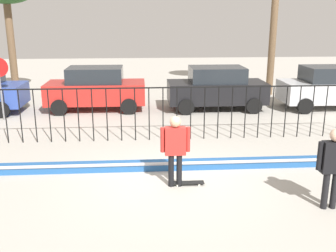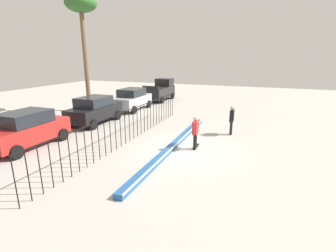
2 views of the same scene
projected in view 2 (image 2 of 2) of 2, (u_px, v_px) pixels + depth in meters
ground_plane at (187, 149)px, 12.98m from camera, size 60.00×60.00×0.00m
bowl_coping_ledge at (174, 145)px, 13.20m from camera, size 11.00×0.40×0.27m
perimeter_fence at (129, 122)px, 13.86m from camera, size 14.04×0.04×1.81m
skateboarder at (195, 129)px, 12.63m from camera, size 0.72×0.27×1.78m
skateboard at (196, 146)px, 13.20m from camera, size 0.80×0.20×0.07m
camera_operator at (232, 117)px, 15.05m from camera, size 0.73×0.27×1.81m
parked_car_red at (27, 129)px, 13.06m from camera, size 4.30×2.12×1.90m
parked_car_black at (94, 110)px, 17.77m from camera, size 4.30×2.12×1.90m
parked_car_silver at (132, 99)px, 22.28m from camera, size 4.30×2.12×1.90m
pickup_truck at (160, 91)px, 27.33m from camera, size 4.70×2.12×2.24m
palm_tree_tall at (81, 10)px, 20.06m from camera, size 2.52×2.52×9.42m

